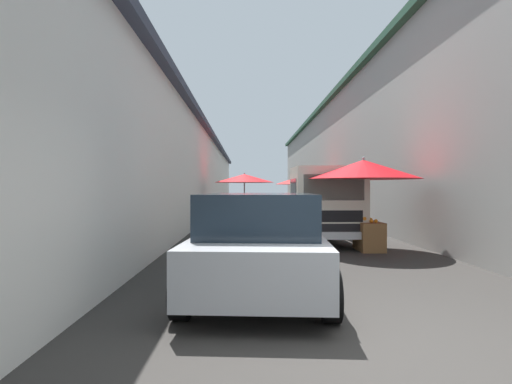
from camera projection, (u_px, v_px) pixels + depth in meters
The scene contains 11 objects.
ground at pixel (277, 225), 17.06m from camera, with size 90.00×90.00×0.00m, color #33302D.
building_left_whitewash at pixel (132, 173), 19.14m from camera, with size 49.80×7.50×4.50m.
building_right_concrete at pixel (412, 153), 19.44m from camera, with size 49.80×7.50×6.44m.
fruit_stall_near_right at pixel (301, 184), 20.81m from camera, with size 2.68×2.68×2.26m.
fruit_stall_mid_lane at pixel (364, 176), 9.74m from camera, with size 2.73×2.73×2.30m.
fruit_stall_far_left at pixel (245, 184), 18.40m from camera, with size 2.72×2.72×2.27m.
hatchback_car at pixel (260, 242), 5.91m from camera, with size 4.02×2.15×1.45m.
delivery_truck at pixel (322, 206), 11.09m from camera, with size 4.95×2.04×2.08m.
vendor_by_crates at pixel (296, 203), 18.36m from camera, with size 0.38×0.57×1.55m.
parked_scooter at pixel (222, 211), 19.18m from camera, with size 1.67×0.54×1.14m.
plastic_stool at pixel (233, 236), 10.06m from camera, with size 0.30×0.30×0.43m.
Camera 1 is at (-3.53, 1.26, 1.52)m, focal length 28.24 mm.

